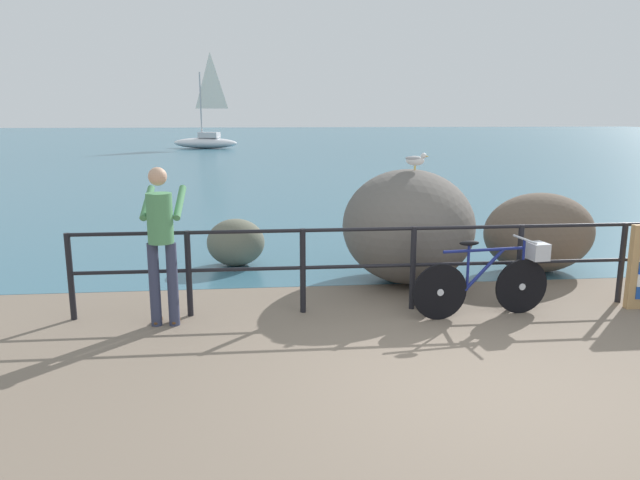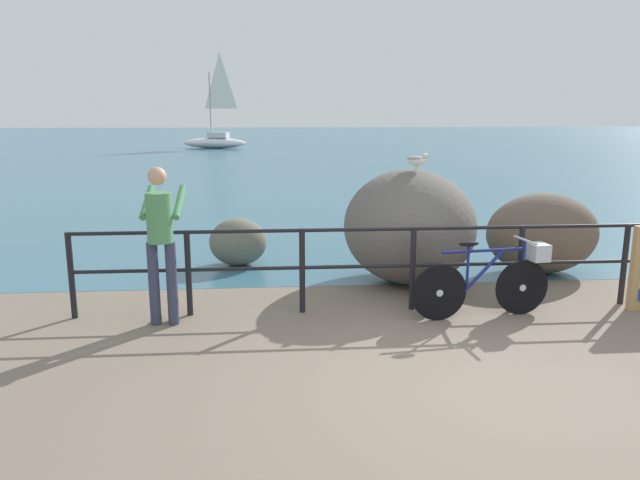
# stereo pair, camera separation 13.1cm
# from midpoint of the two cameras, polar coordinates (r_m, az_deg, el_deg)

# --- Properties ---
(ground_plane) EXTENTS (120.00, 120.00, 0.10)m
(ground_plane) POSITION_cam_midpoint_polar(r_m,az_deg,el_deg) (24.88, -1.61, 6.51)
(ground_plane) COLOR #756656
(sea_surface) EXTENTS (120.00, 90.00, 0.01)m
(sea_surface) POSITION_cam_midpoint_polar(r_m,az_deg,el_deg) (53.01, -3.80, 9.49)
(sea_surface) COLOR #38667A
(sea_surface) RESTS_ON ground_plane
(promenade_railing) EXTENTS (8.07, 0.07, 1.02)m
(promenade_railing) POSITION_cam_midpoint_polar(r_m,az_deg,el_deg) (7.28, 8.35, -1.72)
(promenade_railing) COLOR black
(promenade_railing) RESTS_ON ground_plane
(bicycle) EXTENTS (1.69, 0.48, 0.92)m
(bicycle) POSITION_cam_midpoint_polar(r_m,az_deg,el_deg) (7.28, 15.69, -3.43)
(bicycle) COLOR black
(bicycle) RESTS_ON ground_plane
(person_at_railing) EXTENTS (0.46, 0.65, 1.78)m
(person_at_railing) POSITION_cam_midpoint_polar(r_m,az_deg,el_deg) (6.82, -15.39, 0.12)
(person_at_railing) COLOR #333851
(person_at_railing) RESTS_ON ground_plane
(breakwater_boulder_main) EXTENTS (1.83, 2.00, 1.59)m
(breakwater_boulder_main) POSITION_cam_midpoint_polar(r_m,az_deg,el_deg) (8.45, 7.92, 1.31)
(breakwater_boulder_main) COLOR #605B56
(breakwater_boulder_main) RESTS_ON ground
(breakwater_boulder_left) EXTENTS (0.90, 0.78, 0.74)m
(breakwater_boulder_left) POSITION_cam_midpoint_polar(r_m,az_deg,el_deg) (9.43, -8.41, -0.22)
(breakwater_boulder_left) COLOR #636454
(breakwater_boulder_left) RESTS_ON ground
(breakwater_boulder_right) EXTENTS (1.67, 1.12, 1.19)m
(breakwater_boulder_right) POSITION_cam_midpoint_polar(r_m,az_deg,el_deg) (9.47, 19.75, 0.66)
(breakwater_boulder_right) COLOR brown
(breakwater_boulder_right) RESTS_ON ground
(seagull) EXTENTS (0.31, 0.25, 0.23)m
(seagull) POSITION_cam_midpoint_polar(r_m,az_deg,el_deg) (8.26, 8.61, 7.57)
(seagull) COLOR gold
(seagull) RESTS_ON breakwater_boulder_main
(sailboat) EXTENTS (4.59, 2.49, 6.16)m
(sailboat) POSITION_cam_midpoint_polar(r_m,az_deg,el_deg) (40.92, -10.90, 9.54)
(sailboat) COLOR white
(sailboat) RESTS_ON sea_surface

